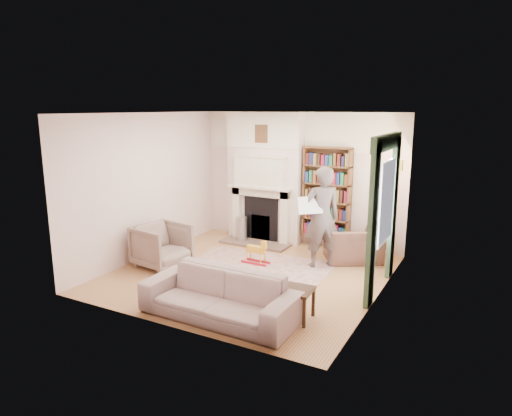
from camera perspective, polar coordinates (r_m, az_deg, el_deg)
The scene contains 25 objects.
floor at distance 8.19m, azimuth -0.84°, elevation -8.22°, with size 4.50×4.50×0.00m, color #99603D.
ceiling at distance 7.66m, azimuth -0.90°, elevation 11.77°, with size 4.50×4.50×0.00m, color white.
wall_back at distance 9.80m, azimuth 5.55°, elevation 3.66°, with size 4.50×4.50×0.00m, color silver.
wall_front at distance 5.99m, azimuth -11.41°, elevation -2.23°, with size 4.50×4.50×0.00m, color silver.
wall_left at distance 9.10m, azimuth -13.36°, elevation 2.69°, with size 4.50×4.50×0.00m, color silver.
wall_right at distance 7.01m, azimuth 15.41°, elevation -0.28°, with size 4.50×4.50×0.00m, color silver.
fireplace at distance 9.94m, azimuth 1.10°, elevation 3.76°, with size 1.70×0.58×2.80m.
bookcase at distance 9.49m, azimuth 8.84°, elevation 1.90°, with size 1.00×0.24×1.85m, color brown.
window at distance 7.39m, azimuth 16.02°, elevation 0.72°, with size 0.02×0.90×1.30m, color silver.
curtain_left at distance 6.79m, azimuth 14.32°, elevation -2.38°, with size 0.07×0.32×2.40m, color #2B432B.
curtain_right at distance 8.12m, azimuth 16.75°, elevation -0.10°, with size 0.07×0.32×2.40m, color #2B432B.
pelmet at distance 7.27m, azimuth 16.12°, elevation 7.94°, with size 0.09×1.70×0.24m, color #2B432B.
wall_sconce at distance 8.42m, azimuth 16.48°, elevation 5.19°, with size 0.20×0.24×0.24m, color gold, non-canonical shape.
rug at distance 8.37m, azimuth -0.37°, elevation -7.71°, with size 2.61×2.01×0.01m, color beige.
armchair_reading at distance 8.95m, azimuth 12.14°, elevation -4.35°, with size 1.06×0.93×0.69m, color brown.
armchair_left at distance 8.62m, azimuth -11.70°, elevation -4.63°, with size 0.85×0.87×0.79m, color gray.
sofa at distance 6.49m, azimuth -4.62°, elevation -10.88°, with size 2.23×0.87×0.65m, color #B7A997.
man_reading at distance 8.37m, azimuth 8.21°, elevation -1.17°, with size 0.68×0.45×1.87m, color #4F433F.
newspaper at distance 8.19m, azimuth 6.80°, elevation 0.34°, with size 0.45×0.02×0.31m, color white.
coffee_table at distance 6.53m, azimuth 3.92°, elevation -11.68°, with size 0.70×0.45×0.45m, color #342112, non-canonical shape.
paraffin_heater at distance 10.01m, azimuth -1.81°, elevation -2.69°, with size 0.24×0.24×0.55m, color #AAACB2.
rocking_horse at distance 8.62m, azimuth -0.05°, elevation -5.51°, with size 0.53×0.21×0.47m, color gold, non-canonical shape.
board_game at distance 8.16m, azimuth -7.01°, elevation -8.18°, with size 0.36×0.36×0.03m, color gold.
game_box_lid at distance 8.24m, azimuth -3.68°, elevation -7.85°, with size 0.31×0.21×0.05m, color red.
comic_annuals at distance 7.66m, azimuth -0.33°, elevation -9.55°, with size 0.87×0.50×0.02m.
Camera 1 is at (3.73, -6.69, 2.90)m, focal length 32.00 mm.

